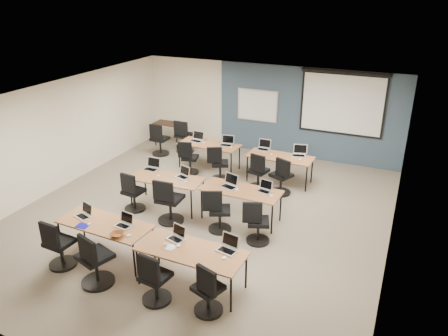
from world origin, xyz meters
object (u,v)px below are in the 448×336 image
at_px(task_chair_7, 257,225).
at_px(task_chair_10, 258,174).
at_px(laptop_10, 264,147).
at_px(spare_chair_b, 159,142).
at_px(laptop_2, 177,236).
at_px(task_chair_11, 281,179).
at_px(training_table_front_left, 105,225).
at_px(training_table_back_left, 209,146).
at_px(training_table_mid_right, 241,192).
at_px(task_chair_3, 208,293).
at_px(utility_table, 169,126).
at_px(spare_chair_a, 184,139).
at_px(projector_screen, 343,100).
at_px(laptop_11, 299,153).
at_px(laptop_1, 125,223).
at_px(laptop_5, 183,174).
at_px(whiteboard, 257,106).
at_px(training_table_mid_left, 166,180).
at_px(task_chair_6, 218,214).
at_px(training_table_front_right, 191,252).
at_px(laptop_3, 228,246).
at_px(task_chair_5, 169,204).
at_px(task_chair_9, 219,166).
at_px(laptop_0, 85,213).
at_px(laptop_6, 230,184).
at_px(task_chair_2, 154,282).
at_px(task_chair_0, 58,248).
at_px(laptop_9, 227,143).
at_px(task_chair_4, 133,195).
at_px(training_table_back_right, 280,158).
at_px(laptop_4, 152,167).
at_px(laptop_8, 197,139).

height_order(task_chair_7, task_chair_10, task_chair_10).
bearing_deg(laptop_10, spare_chair_b, 178.78).
xyz_separation_m(laptop_2, task_chair_11, (0.74, 3.86, -0.38)).
distance_m(training_table_front_left, training_table_back_left, 4.73).
height_order(training_table_front_left, training_table_back_left, same).
height_order(training_table_mid_right, laptop_2, laptop_2).
distance_m(task_chair_3, utility_table, 8.03).
relative_size(task_chair_10, spare_chair_a, 0.95).
bearing_deg(projector_screen, spare_chair_b, -163.17).
xyz_separation_m(laptop_11, spare_chair_a, (-3.80, 0.68, -0.37)).
relative_size(projector_screen, laptop_1, 8.07).
bearing_deg(laptop_5, laptop_2, -45.14).
relative_size(whiteboard, training_table_mid_left, 0.74).
height_order(laptop_11, spare_chair_b, spare_chair_b).
distance_m(projector_screen, laptop_1, 7.13).
distance_m(training_table_back_left, task_chair_6, 3.45).
bearing_deg(training_table_mid_left, laptop_5, 31.01).
xyz_separation_m(training_table_mid_left, spare_chair_a, (-1.38, 3.34, -0.25)).
bearing_deg(whiteboard, training_table_front_right, -79.28).
distance_m(laptop_3, task_chair_5, 2.55).
bearing_deg(task_chair_9, task_chair_7, -75.51).
distance_m(laptop_10, laptop_11, 1.00).
bearing_deg(projector_screen, laptop_11, -112.62).
bearing_deg(laptop_0, laptop_6, 66.69).
height_order(training_table_mid_right, laptop_3, laptop_3).
distance_m(training_table_back_left, laptop_3, 5.27).
xyz_separation_m(training_table_front_right, laptop_0, (-2.42, 0.21, 0.10)).
height_order(task_chair_11, utility_table, task_chair_11).
bearing_deg(laptop_6, laptop_1, -99.43).
bearing_deg(task_chair_3, laptop_3, 108.17).
relative_size(task_chair_2, task_chair_9, 1.01).
bearing_deg(utility_table, laptop_6, -44.37).
bearing_deg(task_chair_3, task_chair_0, -161.46).
relative_size(training_table_front_right, training_table_mid_right, 1.07).
distance_m(training_table_back_left, laptop_9, 0.51).
distance_m(task_chair_3, task_chair_4, 3.89).
bearing_deg(training_table_mid_right, task_chair_2, -93.83).
distance_m(task_chair_3, spare_chair_a, 7.31).
bearing_deg(laptop_9, training_table_front_left, -103.65).
xyz_separation_m(task_chair_9, spare_chair_a, (-1.86, 1.48, 0.03)).
distance_m(laptop_2, laptop_6, 2.34).
bearing_deg(training_table_back_right, task_chair_11, -67.95).
distance_m(training_table_mid_left, utility_table, 4.27).
height_order(laptop_5, laptop_10, laptop_10).
height_order(training_table_mid_right, task_chair_0, task_chair_0).
xyz_separation_m(task_chair_3, laptop_4, (-3.05, 3.20, 0.40)).
xyz_separation_m(training_table_back_right, laptop_8, (-2.52, 0.19, 0.11)).
height_order(task_chair_6, spare_chair_b, spare_chair_b).
height_order(task_chair_2, laptop_8, laptop_8).
distance_m(task_chair_0, task_chair_10, 5.13).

